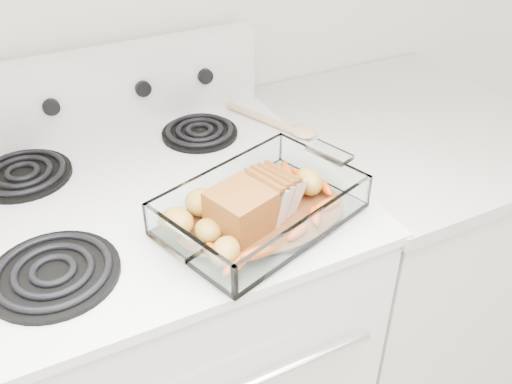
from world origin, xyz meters
name	(u,v)px	position (x,y,z in m)	size (l,w,h in m)	color
electric_range	(162,348)	(0.00, 1.66, 0.48)	(0.78, 0.70, 1.12)	white
counter_right	(387,267)	(0.67, 1.66, 0.47)	(0.58, 0.68, 0.93)	silver
baking_dish	(261,212)	(0.17, 1.47, 0.96)	(0.34, 0.22, 0.07)	white
pork_roast	(248,203)	(0.14, 1.47, 0.99)	(0.18, 0.09, 0.08)	brown
roast_vegetables	(250,197)	(0.16, 1.50, 0.97)	(0.35, 0.19, 0.04)	#E14206
wooden_spoon	(284,125)	(0.37, 1.75, 0.95)	(0.13, 0.23, 0.02)	#E4C184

